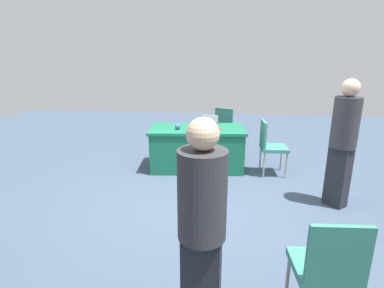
% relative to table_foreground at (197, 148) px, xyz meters
% --- Properties ---
extents(ground_plane, '(14.40, 14.40, 0.00)m').
position_rel_table_foreground_xyz_m(ground_plane, '(-0.12, 1.52, -0.39)').
color(ground_plane, '#3D4C60').
extents(table_foreground, '(1.79, 1.03, 0.77)m').
position_rel_table_foreground_xyz_m(table_foreground, '(0.00, 0.00, 0.00)').
color(table_foreground, '#196647').
rests_on(table_foreground, ground).
extents(chair_near_front, '(0.46, 0.46, 0.96)m').
position_rel_table_foreground_xyz_m(chair_near_front, '(-1.29, 0.17, 0.16)').
color(chair_near_front, '#9E9993').
rests_on(chair_near_front, ground).
extents(chair_tucked_left, '(0.59, 0.59, 0.96)m').
position_rel_table_foreground_xyz_m(chair_tucked_left, '(-0.54, -1.18, 0.17)').
color(chair_tucked_left, '#9E9993').
rests_on(chair_tucked_left, ground).
extents(chair_tucked_right, '(0.47, 0.47, 0.98)m').
position_rel_table_foreground_xyz_m(chair_tucked_right, '(-1.26, 3.41, 0.18)').
color(chair_tucked_right, '#9E9993').
rests_on(chair_tucked_right, ground).
extents(person_presenter, '(0.37, 0.37, 1.66)m').
position_rel_table_foreground_xyz_m(person_presenter, '(-0.36, 3.49, 0.54)').
color(person_presenter, '#26262D').
rests_on(person_presenter, ground).
extents(person_attendee_browsing, '(0.48, 0.48, 1.76)m').
position_rel_table_foreground_xyz_m(person_attendee_browsing, '(-2.07, 1.27, 0.60)').
color(person_attendee_browsing, '#26262D').
rests_on(person_attendee_browsing, ground).
extents(laptop_silver, '(0.35, 0.32, 0.21)m').
position_rel_table_foreground_xyz_m(laptop_silver, '(-0.21, -0.11, 0.42)').
color(laptop_silver, silver).
rests_on(laptop_silver, table_foreground).
extents(yarn_ball, '(0.10, 0.10, 0.10)m').
position_rel_table_foreground_xyz_m(yarn_ball, '(0.33, 0.16, 0.43)').
color(yarn_ball, '#3F5999').
rests_on(yarn_ball, table_foreground).
extents(scissors_red, '(0.14, 0.16, 0.01)m').
position_rel_table_foreground_xyz_m(scissors_red, '(-0.39, -0.01, 0.39)').
color(scissors_red, red).
rests_on(scissors_red, table_foreground).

